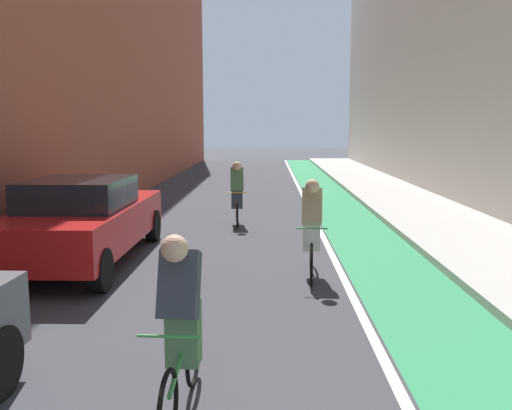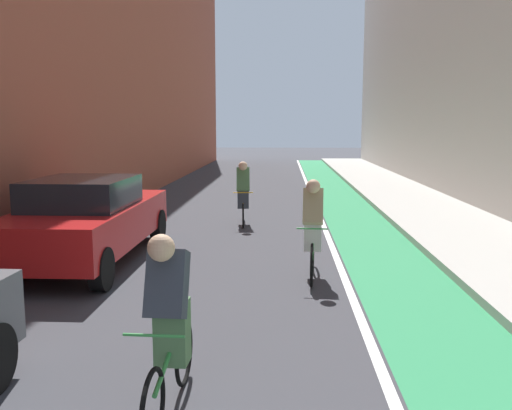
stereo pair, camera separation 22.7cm
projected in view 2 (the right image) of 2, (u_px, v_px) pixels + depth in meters
ground_plane at (252, 207)px, 16.69m from camera, size 93.11×93.11×0.00m
bike_lane_paint at (340, 199)px, 18.53m from camera, size 1.60×42.32×0.00m
lane_divider_stripe at (313, 199)px, 18.57m from camera, size 0.12×42.32×0.00m
sidewalk_right at (406, 197)px, 18.41m from camera, size 2.80×42.32×0.14m
building_facade_right at (475, 19)px, 19.39m from camera, size 2.40×38.32×12.33m
parked_sedan_red at (88, 218)px, 9.89m from camera, size 1.89×4.77×1.53m
cyclist_lead at (169, 322)px, 4.62m from camera, size 0.48×1.67×1.59m
cyclist_mid at (313, 226)px, 8.83m from camera, size 0.48×1.72×1.62m
cyclist_trailing at (243, 191)px, 13.66m from camera, size 0.48×1.65×1.58m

